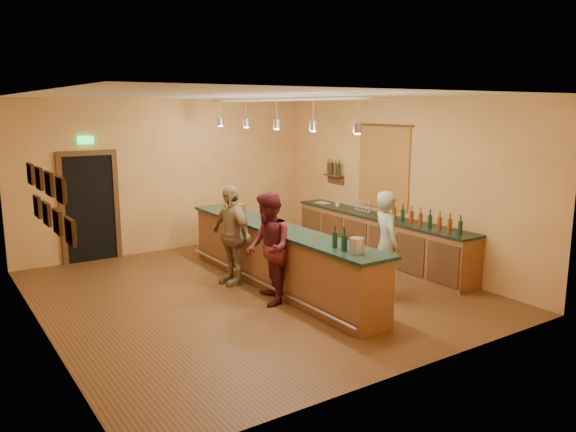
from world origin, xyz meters
TOP-DOWN VIEW (x-y plane):
  - floor at (0.00, 0.00)m, footprint 7.00×7.00m
  - ceiling at (0.00, 0.00)m, footprint 6.50×7.00m
  - wall_back at (0.00, 3.50)m, footprint 6.50×0.02m
  - wall_front at (0.00, -3.50)m, footprint 6.50×0.02m
  - wall_left at (-3.25, 0.00)m, footprint 0.02×7.00m
  - wall_right at (3.25, 0.00)m, footprint 0.02×7.00m
  - doorway at (-1.70, 3.47)m, footprint 1.15×0.09m
  - tapestry at (3.23, 0.40)m, footprint 0.03×1.40m
  - bottle_shelf at (3.17, 1.90)m, footprint 0.17×0.55m
  - picture_grid at (-3.21, -0.75)m, footprint 0.06×2.20m
  - back_counter at (2.97, 0.18)m, footprint 0.60×4.55m
  - tasting_bar at (0.47, -0.00)m, footprint 0.73×5.10m
  - pendant_track at (0.47, -0.00)m, footprint 0.11×4.60m
  - bartender at (1.62, -1.43)m, footprint 0.60×0.73m
  - customer_a at (-0.08, -0.60)m, footprint 0.94×1.04m
  - customer_b at (-0.08, 0.61)m, footprint 0.55×1.05m
  - bar_stool at (1.31, 2.07)m, footprint 0.36×0.36m

SIDE VIEW (x-z plane):
  - floor at x=0.00m, z-range 0.00..0.00m
  - back_counter at x=2.97m, z-range -0.15..1.12m
  - tasting_bar at x=0.47m, z-range -0.08..1.30m
  - bar_stool at x=1.31m, z-range 0.23..0.98m
  - customer_b at x=-0.08m, z-range 0.00..1.72m
  - bartender at x=1.62m, z-range 0.00..1.74m
  - customer_a at x=-0.08m, z-range 0.00..1.75m
  - doorway at x=-1.70m, z-range -0.11..2.36m
  - wall_back at x=0.00m, z-range 0.00..3.20m
  - wall_front at x=0.00m, z-range 0.00..3.20m
  - wall_left at x=-3.25m, z-range 0.00..3.20m
  - wall_right at x=3.25m, z-range 0.00..3.20m
  - bottle_shelf at x=3.17m, z-range 1.39..1.94m
  - tapestry at x=3.23m, z-range 1.05..2.65m
  - picture_grid at x=-3.21m, z-range 1.60..2.30m
  - pendant_track at x=0.47m, z-range 2.73..3.24m
  - ceiling at x=0.00m, z-range 3.19..3.21m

